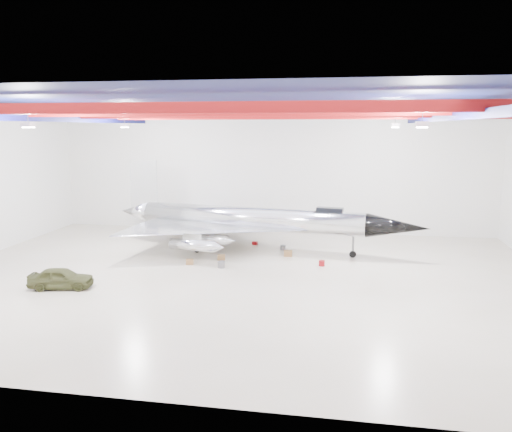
# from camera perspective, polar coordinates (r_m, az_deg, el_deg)

# --- Properties ---
(floor) EXTENTS (40.00, 40.00, 0.00)m
(floor) POSITION_cam_1_polar(r_m,az_deg,el_deg) (32.45, -2.08, -7.03)
(floor) COLOR #BAAF94
(floor) RESTS_ON ground
(wall_back) EXTENTS (40.00, 0.00, 40.00)m
(wall_back) POSITION_cam_1_polar(r_m,az_deg,el_deg) (45.97, 1.70, 5.04)
(wall_back) COLOR silver
(wall_back) RESTS_ON floor
(ceiling) EXTENTS (40.00, 40.00, 0.00)m
(ceiling) POSITION_cam_1_polar(r_m,az_deg,el_deg) (31.04, -2.22, 12.76)
(ceiling) COLOR #0A0F38
(ceiling) RESTS_ON wall_back
(ceiling_structure) EXTENTS (39.50, 29.50, 1.08)m
(ceiling_structure) POSITION_cam_1_polar(r_m,az_deg,el_deg) (31.02, -2.21, 11.52)
(ceiling_structure) COLOR maroon
(ceiling_structure) RESTS_ON ceiling
(jet_aircraft) EXTENTS (25.07, 16.29, 6.85)m
(jet_aircraft) POSITION_cam_1_polar(r_m,az_deg,el_deg) (39.22, -0.73, -0.64)
(jet_aircraft) COLOR silver
(jet_aircraft) RESTS_ON floor
(jeep) EXTENTS (3.97, 2.20, 1.28)m
(jeep) POSITION_cam_1_polar(r_m,az_deg,el_deg) (32.34, -21.40, -6.62)
(jeep) COLOR #3B3E1F
(jeep) RESTS_ON floor
(crate_ply) EXTENTS (0.60, 0.53, 0.36)m
(crate_ply) POSITION_cam_1_polar(r_m,az_deg,el_deg) (35.70, -7.58, -5.21)
(crate_ply) COLOR olive
(crate_ply) RESTS_ON floor
(toolbox_red) EXTENTS (0.46, 0.40, 0.28)m
(toolbox_red) POSITION_cam_1_polar(r_m,az_deg,el_deg) (41.19, -0.12, -3.11)
(toolbox_red) COLOR maroon
(toolbox_red) RESTS_ON floor
(engine_drum) EXTENTS (0.53, 0.53, 0.45)m
(engine_drum) POSITION_cam_1_polar(r_m,az_deg,el_deg) (34.64, -3.99, -5.55)
(engine_drum) COLOR #59595B
(engine_drum) RESTS_ON floor
(parts_bin) EXTENTS (0.66, 0.54, 0.44)m
(parts_bin) POSITION_cam_1_polar(r_m,az_deg,el_deg) (37.64, 3.69, -4.28)
(parts_bin) COLOR olive
(parts_bin) RESTS_ON floor
(tool_chest) EXTENTS (0.48, 0.48, 0.38)m
(tool_chest) POSITION_cam_1_polar(r_m,az_deg,el_deg) (35.30, 7.53, -5.37)
(tool_chest) COLOR maroon
(tool_chest) RESTS_ON floor
(oil_barrel) EXTENTS (0.60, 0.51, 0.38)m
(oil_barrel) POSITION_cam_1_polar(r_m,az_deg,el_deg) (36.64, -3.99, -4.73)
(oil_barrel) COLOR olive
(oil_barrel) RESTS_ON floor
(spares_box) EXTENTS (0.49, 0.49, 0.38)m
(spares_box) POSITION_cam_1_polar(r_m,az_deg,el_deg) (39.53, 3.10, -3.62)
(spares_box) COLOR #59595B
(spares_box) RESTS_ON floor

